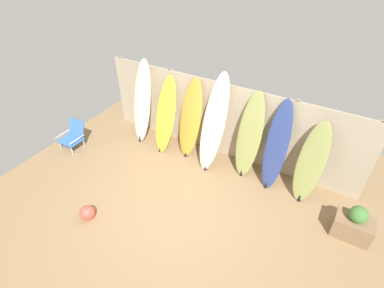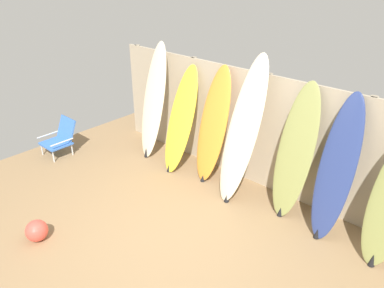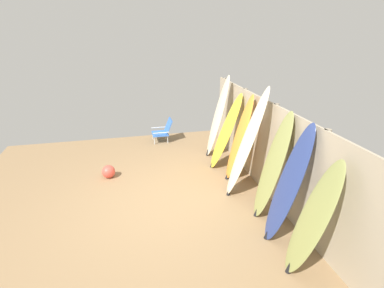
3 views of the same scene
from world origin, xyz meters
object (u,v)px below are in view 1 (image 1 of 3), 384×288
Objects in this scene: surfboard_navy_5 at (277,146)px; surfboard_olive_6 at (311,163)px; planter_box at (354,225)px; surfboard_cream_0 at (142,103)px; surfboard_cream_3 at (214,124)px; surfboard_olive_4 at (249,136)px; beach_ball at (87,213)px; beach_chair at (73,135)px; surfboard_yellow_1 at (166,116)px; surfboard_orange_2 at (190,119)px.

surfboard_navy_5 is 0.71m from surfboard_olive_6.
planter_box is (1.69, -0.65, -0.64)m from surfboard_navy_5.
surfboard_cream_0 is 1.95m from surfboard_cream_3.
surfboard_olive_4 is 1.30m from surfboard_olive_6.
surfboard_olive_4 reaches higher than beach_ball.
beach_chair is at bearing -167.45° from surfboard_olive_6.
surfboard_cream_0 is 3.13× the size of beach_chair.
surfboard_cream_3 is at bearing 169.75° from planter_box.
surfboard_olive_4 is at bearing 29.83° from beach_chair.
surfboard_navy_5 is at bearing 158.98° from planter_box.
surfboard_yellow_1 is 2.62m from surfboard_navy_5.
surfboard_orange_2 is 2.66× the size of planter_box.
beach_chair is 6.28m from planter_box.
surfboard_navy_5 is at bearing -4.33° from surfboard_olive_4.
surfboard_cream_3 reaches higher than surfboard_yellow_1.
surfboard_yellow_1 is 2.74m from beach_ball.
surfboard_cream_0 is at bearing -178.15° from surfboard_olive_4.
surfboard_cream_0 is 0.95× the size of surfboard_cream_3.
surfboard_cream_0 is 1.31m from surfboard_orange_2.
surfboard_navy_5 is (1.36, 0.10, -0.14)m from surfboard_cream_3.
planter_box reaches higher than beach_ball.
beach_chair is (-1.95, -1.16, -0.53)m from surfboard_yellow_1.
planter_box is at bearing -16.91° from surfboard_olive_4.
surfboard_orange_2 is at bearing 179.60° from surfboard_navy_5.
surfboard_olive_6 is (2.06, 0.05, -0.25)m from surfboard_cream_3.
surfboard_cream_0 is 1.09× the size of surfboard_navy_5.
surfboard_orange_2 reaches higher than beach_ball.
beach_ball is (-1.29, -2.61, -0.92)m from surfboard_cream_3.
beach_chair is at bearing -160.77° from surfboard_cream_3.
surfboard_navy_5 is at bearing 1.26° from surfboard_yellow_1.
surfboard_orange_2 is (0.63, 0.07, 0.06)m from surfboard_yellow_1.
surfboard_yellow_1 reaches higher than planter_box.
surfboard_cream_3 reaches higher than beach_ball.
planter_box is 4.80m from beach_ball.
surfboard_orange_2 is at bearing 170.06° from surfboard_cream_3.
beach_ball is at bearing -76.12° from surfboard_cream_0.
surfboard_cream_0 is 1.23× the size of surfboard_olive_6.
surfboard_cream_3 is 1.14× the size of surfboard_navy_5.
surfboard_olive_4 is 4.22m from beach_chair.
surfboard_cream_3 is 0.79m from surfboard_olive_4.
surfboard_orange_2 is at bearing 76.57° from beach_ball.
beach_ball is (-2.64, -2.71, -0.78)m from surfboard_navy_5.
surfboard_cream_0 is at bearing -179.26° from surfboard_navy_5.
surfboard_yellow_1 is at bearing -177.11° from surfboard_olive_4.
surfboard_orange_2 is at bearing 169.81° from planter_box.
surfboard_olive_4 is at bearing 1.27° from surfboard_orange_2.
planter_box is (2.28, -0.69, -0.65)m from surfboard_olive_4.
surfboard_cream_3 reaches higher than planter_box.
surfboard_cream_3 reaches higher than surfboard_cream_0.
surfboard_cream_0 is 2.88m from beach_ball.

